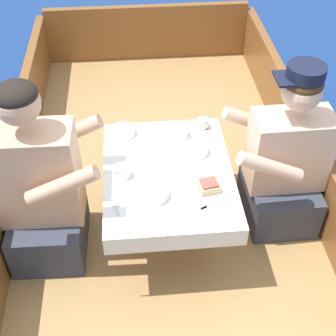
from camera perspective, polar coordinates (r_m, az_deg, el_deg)
ground_plane at (r=2.93m, az=-0.19°, el=-9.35°), size 60.00×60.00×0.00m
boat_deck at (r=2.82m, az=-0.19°, el=-7.55°), size 1.77×3.73×0.28m
gunwale_port at (r=2.66m, az=-18.96°, el=-3.68°), size 0.06×3.73×0.40m
gunwale_starboard at (r=2.76m, az=17.83°, el=-1.41°), size 0.06×3.73×0.40m
bow_coaming at (r=4.06m, az=-2.53°, el=16.20°), size 1.65×0.06×0.46m
cockpit_table at (r=2.36m, az=-0.00°, el=-1.17°), size 0.64×0.83×0.43m
person_port at (r=2.35m, az=-15.15°, el=-2.78°), size 0.53×0.45×1.02m
person_starboard at (r=2.53m, az=14.01°, el=0.47°), size 0.53×0.44×0.96m
plate_sandwich at (r=2.24m, az=4.96°, el=-2.68°), size 0.21×0.21×0.01m
plate_bread at (r=2.46m, az=-2.48°, el=2.54°), size 0.16×0.16×0.01m
sandwich at (r=2.22m, az=5.00°, el=-2.18°), size 0.11×0.10×0.05m
bowl_port_near at (r=2.19m, az=-1.79°, el=-3.09°), size 0.14×0.14×0.04m
bowl_starboard_near at (r=2.42m, az=3.47°, el=2.26°), size 0.12×0.12×0.04m
bowl_center_far at (r=2.55m, az=-5.52°, el=4.53°), size 0.13×0.13×0.04m
coffee_cup_port at (r=2.52m, az=1.69°, el=4.46°), size 0.09×0.07×0.07m
coffee_cup_starboard at (r=2.29m, az=-5.57°, el=-0.42°), size 0.10×0.08×0.06m
tin_can at (r=2.60m, az=4.27°, el=5.45°), size 0.07×0.07×0.05m
utensil_fork_port at (r=2.14m, az=3.23°, el=-5.35°), size 0.17×0.08×0.00m
utensil_spoon_starboard at (r=2.15m, az=-6.15°, el=-5.31°), size 0.05×0.17×0.01m
utensil_fork_starboard at (r=2.57m, az=5.06°, el=4.21°), size 0.05×0.17×0.00m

